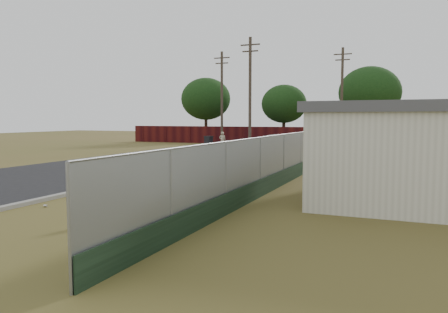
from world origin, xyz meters
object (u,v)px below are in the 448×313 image
at_px(fire_hydrant, 107,208).
at_px(pedestrian, 222,141).
at_px(trash_bin, 209,141).
at_px(mailbox, 168,156).
at_px(pickup_truck, 283,144).

xyz_separation_m(fire_hydrant, pedestrian, (-7.30, 24.56, 0.39)).
relative_size(pedestrian, trash_bin, 1.51).
height_order(fire_hydrant, trash_bin, trash_bin).
bearing_deg(mailbox, pedestrian, 104.58).
xyz_separation_m(fire_hydrant, mailbox, (-3.08, 8.34, 0.55)).
bearing_deg(trash_bin, fire_hydrant, -70.11).
distance_m(fire_hydrant, trash_bin, 29.25).
bearing_deg(pickup_truck, pedestrian, 56.54).
bearing_deg(fire_hydrant, pedestrian, 106.56).
xyz_separation_m(pickup_truck, pedestrian, (-5.60, 1.61, 0.05)).
bearing_deg(mailbox, trash_bin, 109.71).
height_order(mailbox, pedestrian, pedestrian).
height_order(pickup_truck, trash_bin, pickup_truck).
bearing_deg(trash_bin, mailbox, -70.29).
distance_m(mailbox, pickup_truck, 14.69).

